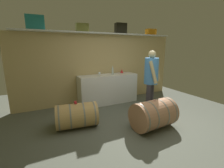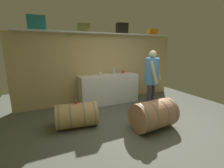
# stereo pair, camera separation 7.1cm
# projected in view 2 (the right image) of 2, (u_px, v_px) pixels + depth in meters

# --- Properties ---
(ground_plane) EXTENTS (6.62, 7.67, 0.02)m
(ground_plane) POSITION_uv_depth(u_px,v_px,m) (127.00, 119.00, 3.99)
(ground_plane) COLOR #54584C
(back_wall_panel) EXTENTS (5.42, 0.10, 2.18)m
(back_wall_panel) POSITION_uv_depth(u_px,v_px,m) (103.00, 69.00, 5.23)
(back_wall_panel) COLOR tan
(back_wall_panel) RESTS_ON ground
(high_shelf_board) EXTENTS (4.99, 0.40, 0.03)m
(high_shelf_board) POSITION_uv_depth(u_px,v_px,m) (104.00, 33.00, 4.84)
(high_shelf_board) COLOR silver
(high_shelf_board) RESTS_ON back_wall_panel
(toolcase_teal) EXTENTS (0.45, 0.29, 0.35)m
(toolcase_teal) POSITION_uv_depth(u_px,v_px,m) (37.00, 23.00, 4.04)
(toolcase_teal) COLOR teal
(toolcase_teal) RESTS_ON high_shelf_board
(toolcase_olive) EXTENTS (0.35, 0.24, 0.23)m
(toolcase_olive) POSITION_uv_depth(u_px,v_px,m) (83.00, 28.00, 4.55)
(toolcase_olive) COLOR olive
(toolcase_olive) RESTS_ON high_shelf_board
(toolcase_black) EXTENTS (0.37, 0.25, 0.33)m
(toolcase_black) POSITION_uv_depth(u_px,v_px,m) (122.00, 28.00, 5.06)
(toolcase_black) COLOR black
(toolcase_black) RESTS_ON high_shelf_board
(toolcase_orange) EXTENTS (0.37, 0.20, 0.21)m
(toolcase_orange) POSITION_uv_depth(u_px,v_px,m) (152.00, 32.00, 5.58)
(toolcase_orange) COLOR orange
(toolcase_orange) RESTS_ON high_shelf_board
(work_cabinet) EXTENTS (1.90, 0.55, 0.93)m
(work_cabinet) POSITION_uv_depth(u_px,v_px,m) (109.00, 89.00, 5.10)
(work_cabinet) COLOR white
(work_cabinet) RESTS_ON ground
(wine_bottle_clear) EXTENTS (0.06, 0.06, 0.28)m
(wine_bottle_clear) POSITION_uv_depth(u_px,v_px,m) (114.00, 71.00, 5.03)
(wine_bottle_clear) COLOR #B6C7C1
(wine_bottle_clear) RESTS_ON work_cabinet
(wine_glass) EXTENTS (0.08, 0.08, 0.13)m
(wine_glass) POSITION_uv_depth(u_px,v_px,m) (100.00, 73.00, 4.72)
(wine_glass) COLOR white
(wine_glass) RESTS_ON work_cabinet
(red_funnel) EXTENTS (0.11, 0.11, 0.13)m
(red_funnel) POSITION_uv_depth(u_px,v_px,m) (123.00, 71.00, 5.37)
(red_funnel) COLOR red
(red_funnel) RESTS_ON work_cabinet
(wine_barrel_near) EXTENTS (0.97, 0.66, 0.57)m
(wine_barrel_near) POSITION_uv_depth(u_px,v_px,m) (77.00, 115.00, 3.54)
(wine_barrel_near) COLOR tan
(wine_barrel_near) RESTS_ON ground
(wine_barrel_far) EXTENTS (0.99, 0.70, 0.65)m
(wine_barrel_far) POSITION_uv_depth(u_px,v_px,m) (154.00, 115.00, 3.47)
(wine_barrel_far) COLOR #A47352
(wine_barrel_far) RESTS_ON ground
(tasting_cup) EXTENTS (0.06, 0.06, 0.06)m
(tasting_cup) POSITION_uv_depth(u_px,v_px,m) (76.00, 102.00, 3.46)
(tasting_cup) COLOR red
(tasting_cup) RESTS_ON wine_barrel_near
(winemaker_pouring) EXTENTS (0.54, 0.51, 1.70)m
(winemaker_pouring) POSITION_uv_depth(u_px,v_px,m) (152.00, 76.00, 4.14)
(winemaker_pouring) COLOR #34333C
(winemaker_pouring) RESTS_ON ground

